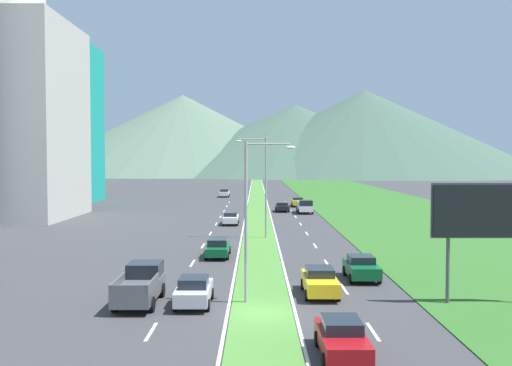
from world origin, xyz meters
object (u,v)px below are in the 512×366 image
(car_3, at_px, (283,207))
(pickup_truck_1, at_px, (306,207))
(billboard_roadside, at_px, (487,215))
(car_2, at_px, (362,267))
(car_0, at_px, (195,291))
(car_1, at_px, (299,202))
(car_9, at_px, (226,193))
(pickup_truck_0, at_px, (142,285))
(street_lamp_mid, at_px, (264,181))
(car_6, at_px, (219,247))
(street_lamp_near, at_px, (253,210))
(car_5, at_px, (343,338))
(car_8, at_px, (321,281))
(car_7, at_px, (232,218))

(car_3, height_order, pickup_truck_1, pickup_truck_1)
(billboard_roadside, xyz_separation_m, car_2, (-5.56, 6.34, -4.11))
(car_0, bearing_deg, car_1, -9.23)
(car_9, bearing_deg, car_0, -177.92)
(car_0, distance_m, pickup_truck_0, 3.06)
(street_lamp_mid, bearing_deg, pickup_truck_1, 75.87)
(billboard_roadside, xyz_separation_m, car_1, (-5.62, 62.75, -4.13))
(car_9, bearing_deg, car_6, -177.25)
(street_lamp_near, distance_m, pickup_truck_1, 51.61)
(billboard_roadside, height_order, pickup_truck_1, billboard_roadside)
(street_lamp_mid, bearing_deg, car_3, 83.45)
(car_1, bearing_deg, car_5, -2.77)
(billboard_roadside, relative_size, pickup_truck_1, 1.23)
(car_9, bearing_deg, pickup_truck_1, -158.64)
(car_2, distance_m, car_8, 5.30)
(car_1, xyz_separation_m, car_8, (-3.15, -60.64, 0.03))
(street_lamp_near, height_order, car_2, street_lamp_near)
(car_5, relative_size, car_9, 0.92)
(billboard_roadside, relative_size, car_8, 1.45)
(street_lamp_mid, distance_m, car_6, 12.48)
(street_lamp_near, bearing_deg, car_7, 94.30)
(billboard_roadside, height_order, car_8, billboard_roadside)
(car_0, height_order, pickup_truck_0, pickup_truck_0)
(street_lamp_mid, xyz_separation_m, car_2, (6.26, -19.40, -4.93))
(pickup_truck_0, bearing_deg, street_lamp_near, -91.19)
(car_1, distance_m, car_3, 9.44)
(street_lamp_mid, relative_size, pickup_truck_1, 1.85)
(pickup_truck_0, bearing_deg, car_6, -12.68)
(car_7, height_order, pickup_truck_1, pickup_truck_1)
(car_1, bearing_deg, car_0, -9.23)
(pickup_truck_1, bearing_deg, car_6, -15.65)
(car_9, bearing_deg, car_8, -173.04)
(street_lamp_near, bearing_deg, car_5, -66.57)
(car_8, bearing_deg, car_1, 177.03)
(car_3, relative_size, car_8, 0.91)
(car_6, distance_m, pickup_truck_0, 14.96)
(street_lamp_mid, distance_m, car_1, 37.86)
(street_lamp_near, bearing_deg, pickup_truck_0, 178.81)
(street_lamp_mid, relative_size, car_0, 2.39)
(car_9, bearing_deg, car_1, -149.85)
(car_2, bearing_deg, car_8, -37.17)
(car_9, relative_size, pickup_truck_0, 0.87)
(billboard_roadside, relative_size, pickup_truck_0, 1.23)
(car_6, bearing_deg, car_0, 178.94)
(car_2, bearing_deg, pickup_truck_1, 179.83)
(street_lamp_mid, relative_size, car_6, 2.10)
(car_0, xyz_separation_m, car_6, (0.28, 15.14, -0.03))
(street_lamp_near, relative_size, pickup_truck_0, 1.65)
(street_lamp_mid, relative_size, car_2, 2.43)
(billboard_roadside, bearing_deg, car_2, 131.28)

